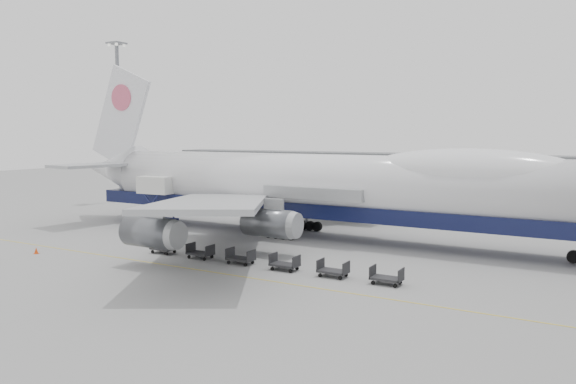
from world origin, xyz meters
The scene contains 13 objects.
ground centered at (0.00, 0.00, 0.00)m, with size 260.00×260.00×0.00m, color gray.
apron_line centered at (0.00, -6.00, 0.01)m, with size 60.00×0.15×0.01m, color gold.
hangar centered at (-10.00, 70.00, 3.50)m, with size 110.00×8.00×7.00m, color slate.
floodlight_mast centered at (-42.00, 24.00, 14.27)m, with size 2.40×2.40×25.43m.
airliner centered at (0.64, 12.00, 5.62)m, with size 67.00×55.30×19.98m.
catering_truck centered at (-19.73, 8.52, 3.43)m, with size 4.74×3.42×6.02m.
traffic_cone centered at (-18.84, -8.58, 0.29)m, with size 0.41×0.41×0.60m.
dolly_0 centered at (-8.76, -2.55, 0.53)m, with size 2.30×1.35×1.30m.
dolly_1 centered at (-4.41, -2.55, 0.53)m, with size 2.30×1.35×1.30m.
dolly_2 centered at (-0.06, -2.55, 0.53)m, with size 2.30×1.35×1.30m.
dolly_3 centered at (4.29, -2.55, 0.53)m, with size 2.30×1.35×1.30m.
dolly_4 centered at (8.64, -2.55, 0.53)m, with size 2.30×1.35×1.30m.
dolly_5 centered at (12.99, -2.55, 0.53)m, with size 2.30×1.35×1.30m.
Camera 1 is at (26.80, -41.23, 11.11)m, focal length 35.00 mm.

